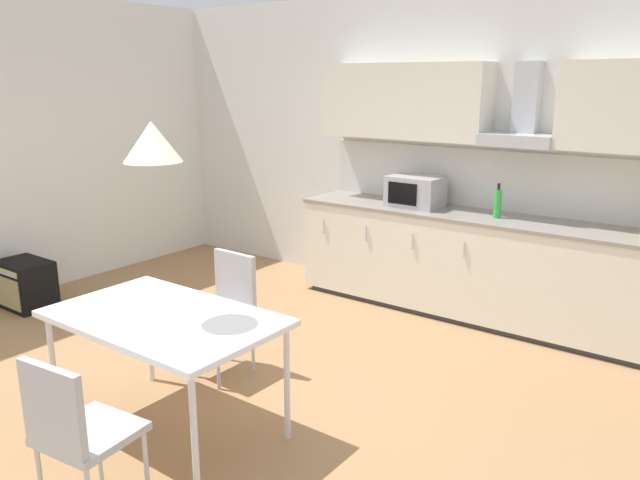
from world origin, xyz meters
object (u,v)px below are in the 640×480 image
at_px(chair_far_left, 226,301).
at_px(chair_near_right, 74,426).
at_px(guitar_amp, 25,284).
at_px(pendant_lamp, 152,142).
at_px(microwave, 415,191).
at_px(bottle_green, 498,203).
at_px(dining_table, 164,323).

bearing_deg(chair_far_left, chair_near_right, -68.80).
bearing_deg(guitar_amp, chair_near_right, -24.86).
bearing_deg(chair_near_right, pendant_lamp, 111.55).
bearing_deg(guitar_amp, microwave, 38.66).
xyz_separation_m(chair_near_right, chair_far_left, (-0.62, 1.60, 0.00)).
distance_m(microwave, guitar_amp, 3.72).
xyz_separation_m(chair_far_left, guitar_amp, (-2.44, -0.18, -0.31)).
xyz_separation_m(microwave, guitar_amp, (-2.83, -2.26, -0.85)).
relative_size(microwave, bottle_green, 1.63).
height_order(bottle_green, guitar_amp, bottle_green).
bearing_deg(dining_table, bottle_green, 73.13).
bearing_deg(chair_far_left, guitar_amp, -175.82).
height_order(bottle_green, dining_table, bottle_green).
bearing_deg(chair_far_left, pendant_lamp, -69.15).
height_order(dining_table, pendant_lamp, pendant_lamp).
xyz_separation_m(bottle_green, dining_table, (-0.87, -2.87, -0.36)).
bearing_deg(pendant_lamp, dining_table, -97.13).
distance_m(microwave, chair_near_right, 3.73).
relative_size(bottle_green, pendant_lamp, 0.92).
height_order(chair_far_left, guitar_amp, chair_far_left).
bearing_deg(guitar_amp, pendant_lamp, -12.73).
xyz_separation_m(microwave, dining_table, (-0.08, -2.88, -0.37)).
bearing_deg(chair_far_left, bottle_green, 60.41).
xyz_separation_m(dining_table, pendant_lamp, (0.00, 0.00, 1.04)).
bearing_deg(dining_table, pendant_lamp, 82.87).
relative_size(dining_table, chair_near_right, 1.56).
xyz_separation_m(microwave, pendant_lamp, (-0.08, -2.88, 0.67)).
bearing_deg(chair_far_left, dining_table, -69.15).
relative_size(bottle_green, dining_table, 0.22).
relative_size(chair_near_right, guitar_amp, 1.67).
relative_size(chair_far_left, pendant_lamp, 2.72).
relative_size(microwave, chair_far_left, 0.55).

